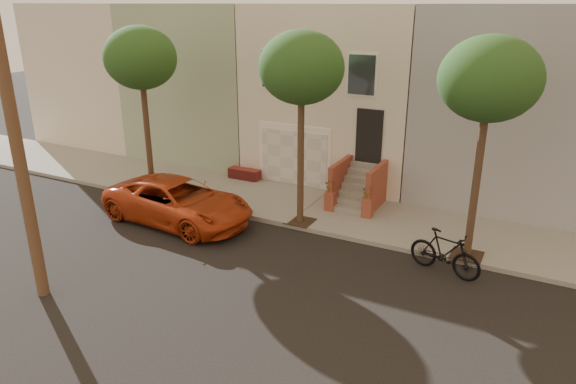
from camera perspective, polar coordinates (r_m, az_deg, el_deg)
The scene contains 9 objects.
ground at distance 15.38m, azimuth -8.58°, elevation -8.11°, with size 90.00×90.00×0.00m, color black.
sidewalk at distance 19.49m, azimuth 0.58°, elevation -1.39°, with size 40.00×3.70×0.15m, color gray.
house_row at distance 23.77m, azimuth 7.13°, elevation 11.29°, with size 33.10×11.70×7.00m.
tree_left at distance 20.22m, azimuth -15.82°, elevation 13.80°, with size 2.70×2.57×6.30m.
tree_mid at distance 16.52m, azimuth 1.48°, elevation 13.29°, with size 2.70×2.57×6.30m.
tree_right at distance 14.96m, azimuth 21.15°, elevation 11.28°, with size 2.70×2.57×6.30m.
utility_pole at distance 7.90m, azimuth 25.11°, elevation 3.40°, with size 23.60×1.22×10.00m.
pickup_truck at distance 18.32m, azimuth -11.92°, elevation -1.01°, with size 2.50×5.42×1.50m, color #B73814.
motorcycle at distance 15.26m, azimuth 16.77°, elevation -6.35°, with size 0.60×2.12×1.27m, color black.
Camera 1 is at (8.20, -10.84, 7.19)m, focal length 32.56 mm.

